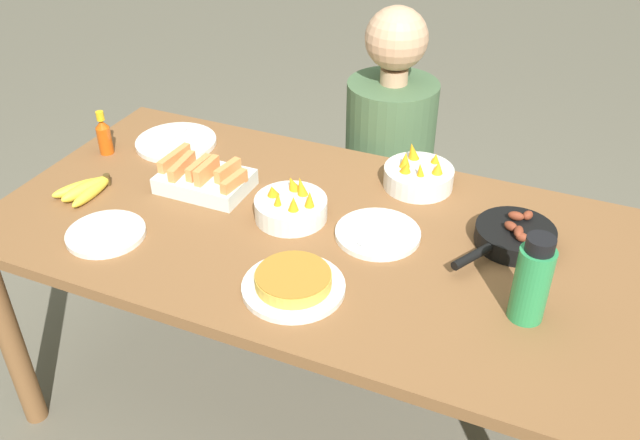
% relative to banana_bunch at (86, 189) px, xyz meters
% --- Properties ---
extents(ground_plane, '(14.00, 14.00, 0.00)m').
position_rel_banana_bunch_xyz_m(ground_plane, '(0.70, 0.11, -0.77)').
color(ground_plane, '#666051').
extents(dining_table, '(1.84, 0.91, 0.75)m').
position_rel_banana_bunch_xyz_m(dining_table, '(0.70, 0.11, -0.11)').
color(dining_table, brown).
rests_on(dining_table, ground_plane).
extents(banana_bunch, '(0.13, 0.18, 0.04)m').
position_rel_banana_bunch_xyz_m(banana_bunch, '(0.00, 0.00, 0.00)').
color(banana_bunch, yellow).
rests_on(banana_bunch, dining_table).
extents(melon_tray, '(0.27, 0.18, 0.10)m').
position_rel_banana_bunch_xyz_m(melon_tray, '(0.30, 0.17, 0.02)').
color(melon_tray, silver).
rests_on(melon_tray, dining_table).
extents(skillet, '(0.23, 0.32, 0.08)m').
position_rel_banana_bunch_xyz_m(skillet, '(1.20, 0.25, 0.01)').
color(skillet, black).
rests_on(skillet, dining_table).
extents(frittata_plate_center, '(0.25, 0.25, 0.05)m').
position_rel_banana_bunch_xyz_m(frittata_plate_center, '(0.75, -0.15, 0.00)').
color(frittata_plate_center, silver).
rests_on(frittata_plate_center, dining_table).
extents(empty_plate_near_front, '(0.23, 0.23, 0.02)m').
position_rel_banana_bunch_xyz_m(empty_plate_near_front, '(0.86, 0.14, -0.01)').
color(empty_plate_near_front, silver).
rests_on(empty_plate_near_front, dining_table).
extents(empty_plate_far_left, '(0.27, 0.27, 0.02)m').
position_rel_banana_bunch_xyz_m(empty_plate_far_left, '(0.07, 0.37, -0.01)').
color(empty_plate_far_left, silver).
rests_on(empty_plate_far_left, dining_table).
extents(empty_plate_far_right, '(0.21, 0.21, 0.02)m').
position_rel_banana_bunch_xyz_m(empty_plate_far_right, '(0.19, -0.15, -0.01)').
color(empty_plate_far_right, silver).
rests_on(empty_plate_far_right, dining_table).
extents(fruit_bowl_mango, '(0.21, 0.21, 0.12)m').
position_rel_banana_bunch_xyz_m(fruit_bowl_mango, '(0.88, 0.44, 0.02)').
color(fruit_bowl_mango, silver).
rests_on(fruit_bowl_mango, dining_table).
extents(fruit_bowl_citrus, '(0.20, 0.20, 0.11)m').
position_rel_banana_bunch_xyz_m(fruit_bowl_citrus, '(0.61, 0.13, 0.02)').
color(fruit_bowl_citrus, silver).
rests_on(fruit_bowl_citrus, dining_table).
extents(water_bottle, '(0.08, 0.08, 0.22)m').
position_rel_banana_bunch_xyz_m(water_bottle, '(1.28, -0.02, 0.09)').
color(water_bottle, '#2D9351').
rests_on(water_bottle, dining_table).
extents(hot_sauce_bottle, '(0.05, 0.05, 0.15)m').
position_rel_banana_bunch_xyz_m(hot_sauce_bottle, '(-0.11, 0.23, 0.05)').
color(hot_sauce_bottle, '#C64C0F').
rests_on(hot_sauce_bottle, dining_table).
extents(person_figure, '(0.34, 0.34, 1.17)m').
position_rel_banana_bunch_xyz_m(person_figure, '(0.69, 0.77, -0.28)').
color(person_figure, black).
rests_on(person_figure, ground_plane).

